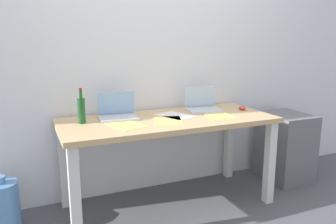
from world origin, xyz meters
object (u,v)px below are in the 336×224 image
object	(u,v)px
beer_bottle	(81,110)
filing_cabinet	(285,147)
computer_mouse	(242,108)
water_cooler_jug	(2,206)
desk	(168,130)
laptop_left	(118,113)
laptop_right	(203,106)

from	to	relation	value
beer_bottle	filing_cabinet	size ratio (longest dim) A/B	0.41
computer_mouse	water_cooler_jug	distance (m)	2.10
desk	laptop_left	world-z (taller)	laptop_left
laptop_left	filing_cabinet	world-z (taller)	laptop_left
laptop_right	filing_cabinet	xyz separation A→B (m)	(0.88, -0.11, -0.46)
beer_bottle	water_cooler_jug	distance (m)	0.90
laptop_left	filing_cabinet	size ratio (longest dim) A/B	0.48
laptop_right	water_cooler_jug	size ratio (longest dim) A/B	0.76
laptop_left	beer_bottle	size ratio (longest dim) A/B	1.18
laptop_left	water_cooler_jug	xyz separation A→B (m)	(-0.89, -0.03, -0.61)
computer_mouse	desk	bearing A→B (deg)	-157.18
beer_bottle	water_cooler_jug	bearing A→B (deg)	178.48
computer_mouse	filing_cabinet	distance (m)	0.69
desk	filing_cabinet	xyz separation A→B (m)	(1.28, 0.04, -0.32)
desk	computer_mouse	size ratio (longest dim) A/B	17.22
beer_bottle	computer_mouse	distance (m)	1.42
desk	beer_bottle	distance (m)	0.71
beer_bottle	water_cooler_jug	size ratio (longest dim) A/B	0.65
filing_cabinet	laptop_left	bearing A→B (deg)	176.23
beer_bottle	computer_mouse	world-z (taller)	beer_bottle
filing_cabinet	beer_bottle	bearing A→B (deg)	178.24
desk	water_cooler_jug	bearing A→B (deg)	174.70
computer_mouse	water_cooler_jug	bearing A→B (deg)	-162.41
water_cooler_jug	desk	bearing A→B (deg)	-5.30
beer_bottle	computer_mouse	bearing A→B (deg)	-2.54
laptop_right	computer_mouse	distance (m)	0.36
filing_cabinet	water_cooler_jug	bearing A→B (deg)	178.29
desk	beer_bottle	world-z (taller)	beer_bottle
laptop_right	filing_cabinet	size ratio (longest dim) A/B	0.48
desk	filing_cabinet	bearing A→B (deg)	1.87
laptop_left	laptop_right	bearing A→B (deg)	0.07
water_cooler_jug	filing_cabinet	distance (m)	2.56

